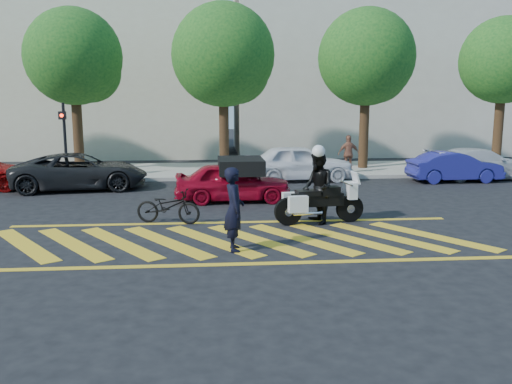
{
  "coord_description": "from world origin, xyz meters",
  "views": [
    {
      "loc": [
        -0.59,
        -12.75,
        3.46
      ],
      "look_at": [
        0.53,
        0.78,
        1.05
      ],
      "focal_mm": 38.0,
      "sensor_mm": 36.0,
      "label": 1
    }
  ],
  "objects": [
    {
      "name": "signal_pole",
      "position": [
        -6.5,
        9.74,
        1.92
      ],
      "size": [
        0.28,
        0.43,
        3.2
      ],
      "color": "black",
      "rests_on": "ground"
    },
    {
      "name": "tree_far_right",
      "position": [
        13.13,
        12.06,
        4.94
      ],
      "size": [
        4.0,
        4.0,
        7.1
      ],
      "color": "black",
      "rests_on": "ground"
    },
    {
      "name": "tree_right",
      "position": [
        6.63,
        12.06,
        5.05
      ],
      "size": [
        4.4,
        4.4,
        7.41
      ],
      "color": "black",
      "rests_on": "ground"
    },
    {
      "name": "parked_right",
      "position": [
        9.31,
        8.43,
        0.62
      ],
      "size": [
        3.77,
        1.42,
        1.23
      ],
      "primitive_type": "imported",
      "rotation": [
        0.0,
        0.0,
        1.6
      ],
      "color": "navy",
      "rests_on": "ground"
    },
    {
      "name": "pedestrian_right",
      "position": [
        5.4,
        10.45,
        0.97
      ],
      "size": [
        0.98,
        0.46,
        1.63
      ],
      "primitive_type": "imported",
      "rotation": [
        0.0,
        0.0,
        3.21
      ],
      "color": "#995D45",
      "rests_on": "sidewalk"
    },
    {
      "name": "crosswalk",
      "position": [
        -0.04,
        0.0,
        0.0
      ],
      "size": [
        12.33,
        4.0,
        0.01
      ],
      "color": "gold",
      "rests_on": "ground"
    },
    {
      "name": "bicycle",
      "position": [
        -1.8,
        1.97,
        0.47
      ],
      "size": [
        1.9,
        1.07,
        0.95
      ],
      "primitive_type": "imported",
      "rotation": [
        0.0,
        0.0,
        1.31
      ],
      "color": "black",
      "rests_on": "ground"
    },
    {
      "name": "building_left",
      "position": [
        -8.0,
        21.0,
        5.0
      ],
      "size": [
        16.0,
        8.0,
        10.0
      ],
      "primitive_type": "cube",
      "color": "beige",
      "rests_on": "ground"
    },
    {
      "name": "tree_left",
      "position": [
        -6.37,
        12.06,
        4.99
      ],
      "size": [
        4.2,
        4.2,
        7.26
      ],
      "color": "black",
      "rests_on": "ground"
    },
    {
      "name": "ground",
      "position": [
        0.0,
        0.0,
        0.0
      ],
      "size": [
        90.0,
        90.0,
        0.0
      ],
      "primitive_type": "plane",
      "color": "black",
      "rests_on": "ground"
    },
    {
      "name": "tree_center",
      "position": [
        0.13,
        12.06,
        5.1
      ],
      "size": [
        4.6,
        4.6,
        7.56
      ],
      "color": "black",
      "rests_on": "ground"
    },
    {
      "name": "sidewalk",
      "position": [
        0.0,
        12.0,
        0.07
      ],
      "size": [
        60.0,
        5.0,
        0.15
      ],
      "primitive_type": "cube",
      "color": "#9E998E",
      "rests_on": "ground"
    },
    {
      "name": "officer_moto",
      "position": [
        2.29,
        1.6,
        1.0
      ],
      "size": [
        0.89,
        1.07,
        2.0
      ],
      "primitive_type": "imported",
      "rotation": [
        0.0,
        0.0,
        -1.42
      ],
      "color": "black",
      "rests_on": "ground"
    },
    {
      "name": "parked_far_right",
      "position": [
        10.7,
        9.04,
        0.65
      ],
      "size": [
        4.57,
        2.06,
        1.3
      ],
      "primitive_type": "imported",
      "rotation": [
        0.0,
        0.0,
        1.63
      ],
      "color": "silver",
      "rests_on": "ground"
    },
    {
      "name": "police_motorcycle",
      "position": [
        2.31,
        1.6,
        0.61
      ],
      "size": [
        2.54,
        0.93,
        1.12
      ],
      "rotation": [
        0.0,
        0.0,
        0.15
      ],
      "color": "black",
      "rests_on": "ground"
    },
    {
      "name": "parked_mid_right",
      "position": [
        3.02,
        9.2,
        0.75
      ],
      "size": [
        4.49,
        1.97,
        1.5
      ],
      "primitive_type": "imported",
      "rotation": [
        0.0,
        0.0,
        1.62
      ],
      "color": "white",
      "rests_on": "ground"
    },
    {
      "name": "red_convertible",
      "position": [
        0.11,
        5.01,
        0.65
      ],
      "size": [
        3.85,
        1.6,
        1.31
      ],
      "primitive_type": "imported",
      "rotation": [
        0.0,
        0.0,
        1.59
      ],
      "color": "#9E071D",
      "rests_on": "ground"
    },
    {
      "name": "building_right",
      "position": [
        9.0,
        21.0,
        5.5
      ],
      "size": [
        16.0,
        8.0,
        11.0
      ],
      "primitive_type": "cube",
      "color": "beige",
      "rests_on": "ground"
    },
    {
      "name": "officer_bike",
      "position": [
        -0.1,
        -0.85,
        0.95
      ],
      "size": [
        0.51,
        0.73,
        1.91
      ],
      "primitive_type": "imported",
      "rotation": [
        0.0,
        0.0,
        1.64
      ],
      "color": "black",
      "rests_on": "ground"
    },
    {
      "name": "parked_mid_left",
      "position": [
        -5.5,
        7.8,
        0.68
      ],
      "size": [
        5.18,
        2.91,
        1.37
      ],
      "primitive_type": "imported",
      "rotation": [
        0.0,
        0.0,
        1.71
      ],
      "color": "black",
      "rests_on": "ground"
    }
  ]
}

